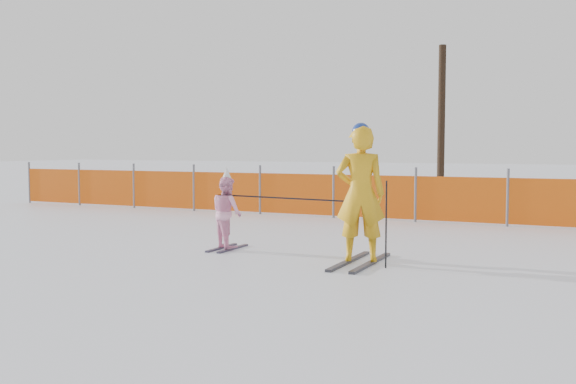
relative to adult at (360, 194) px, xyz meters
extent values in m
plane|color=white|center=(-1.27, -0.28, -1.03)|extent=(120.00, 120.00, 0.00)
cube|color=black|center=(-0.17, 0.00, -1.01)|extent=(0.09, 1.71, 0.04)
cube|color=black|center=(0.17, 0.00, -1.01)|extent=(0.09, 1.71, 0.04)
imported|color=#ECA713|center=(0.00, 0.00, 0.00)|extent=(0.83, 0.68, 1.97)
sphere|color=navy|center=(0.00, 0.00, 0.90)|extent=(0.26, 0.26, 0.26)
cube|color=black|center=(-2.55, 0.32, -1.01)|extent=(0.09, 0.93, 0.03)
cube|color=black|center=(-2.33, 0.32, -1.01)|extent=(0.09, 0.93, 0.03)
imported|color=#FFA6CC|center=(-2.44, 0.32, -0.41)|extent=(0.73, 0.69, 1.19)
cone|color=white|center=(-2.44, 0.32, 0.23)|extent=(0.19, 0.19, 0.24)
cylinder|color=black|center=(0.45, -0.20, -0.41)|extent=(0.02, 0.02, 1.24)
cylinder|color=black|center=(-1.22, 0.16, -0.12)|extent=(2.20, 0.31, 0.02)
cylinder|color=#595960|center=(-12.55, 5.53, -0.40)|extent=(0.06, 0.06, 1.25)
cylinder|color=#595960|center=(-10.55, 5.53, -0.40)|extent=(0.06, 0.06, 1.25)
cylinder|color=#595960|center=(-8.55, 5.53, -0.40)|extent=(0.06, 0.06, 1.25)
cylinder|color=#595960|center=(-6.55, 5.53, -0.40)|extent=(0.06, 0.06, 1.25)
cylinder|color=#595960|center=(-4.55, 5.53, -0.40)|extent=(0.06, 0.06, 1.25)
cylinder|color=#595960|center=(-2.55, 5.53, -0.40)|extent=(0.06, 0.06, 1.25)
cylinder|color=#595960|center=(-0.55, 5.53, -0.40)|extent=(0.06, 0.06, 1.25)
cylinder|color=#595960|center=(1.45, 5.53, -0.40)|extent=(0.06, 0.06, 1.25)
cube|color=#E3560B|center=(-3.86, 5.53, -0.48)|extent=(17.37, 0.03, 1.00)
cylinder|color=black|center=(-1.15, 11.13, 1.39)|extent=(0.23, 0.23, 4.84)
camera|label=1|loc=(3.00, -8.89, 0.67)|focal=40.00mm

